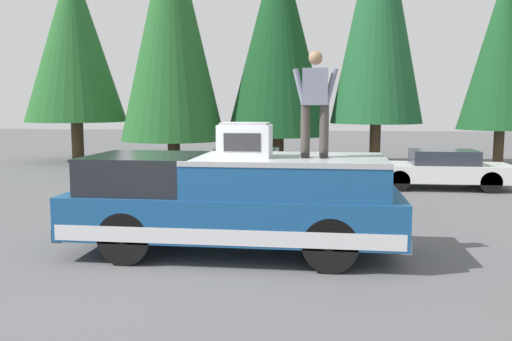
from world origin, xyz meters
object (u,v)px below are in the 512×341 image
at_px(person_on_truck_bed, 315,101).
at_px(parked_car_white, 440,169).
at_px(pickup_truck, 235,202).
at_px(compressor_unit, 245,140).
at_px(parked_car_silver, 244,167).

height_order(person_on_truck_bed, parked_car_white, person_on_truck_bed).
bearing_deg(pickup_truck, person_on_truck_bed, -94.12).
xyz_separation_m(compressor_unit, parked_car_silver, (7.73, 1.19, -1.35)).
bearing_deg(parked_car_silver, person_on_truck_bed, -163.28).
xyz_separation_m(person_on_truck_bed, parked_car_white, (7.90, -3.61, -1.97)).
distance_m(pickup_truck, parked_car_silver, 7.66).
xyz_separation_m(pickup_truck, compressor_unit, (-0.14, -0.20, 1.05)).
height_order(person_on_truck_bed, parked_car_silver, person_on_truck_bed).
height_order(pickup_truck, person_on_truck_bed, person_on_truck_bed).
distance_m(parked_car_white, parked_car_silver, 5.92).
bearing_deg(parked_car_white, compressor_unit, 149.21).
bearing_deg(parked_car_white, person_on_truck_bed, 155.42).
relative_size(pickup_truck, parked_car_white, 1.35).
relative_size(compressor_unit, person_on_truck_bed, 0.50).
relative_size(compressor_unit, parked_car_silver, 0.20).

